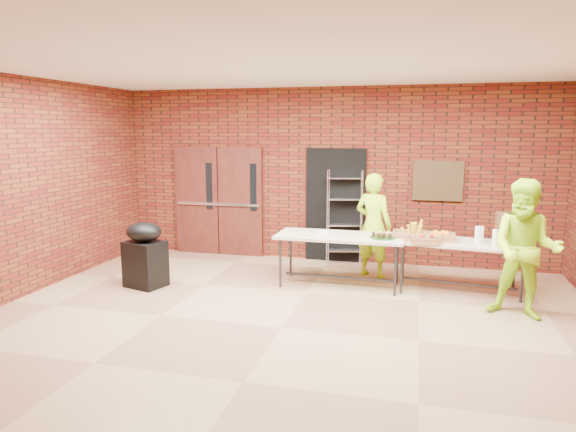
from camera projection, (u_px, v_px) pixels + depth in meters
The scene contains 19 objects.
room at pixel (282, 200), 6.10m from camera, with size 8.08×7.08×3.28m.
double_doors at pixel (219, 201), 10.01m from camera, with size 1.78×0.12×2.10m.
dark_doorway at pixel (335, 205), 9.48m from camera, with size 1.10×0.06×2.10m, color black.
bronze_plaque at pixel (438, 181), 8.95m from camera, with size 0.85×0.04×0.70m, color #45301B.
wire_rack at pixel (345, 217), 9.33m from camera, with size 0.63×0.21×1.71m, color silver, non-canonical shape.
table_left at pixel (340, 239), 7.99m from camera, with size 1.98×0.85×0.81m.
table_right at pixel (460, 246), 7.69m from camera, with size 1.96×1.01×0.77m.
basket_bananas at pixel (409, 235), 7.82m from camera, with size 0.49×0.38×0.15m.
basket_oranges at pixel (440, 237), 7.75m from camera, with size 0.44×0.34×0.14m.
basket_apples at pixel (426, 239), 7.60m from camera, with size 0.42×0.33×0.13m.
muffin_tray at pixel (383, 235), 7.74m from camera, with size 0.38×0.38×0.10m.
napkin_box at pixel (323, 233), 8.01m from camera, with size 0.17×0.11×0.06m, color white.
coffee_dispenser at pixel (508, 228), 7.57m from camera, with size 0.34×0.30×0.44m, color #51361B.
cup_stack_front at pixel (478, 235), 7.49m from camera, with size 0.09×0.09×0.26m, color white.
cup_stack_mid at pixel (495, 238), 7.36m from camera, with size 0.08×0.08×0.24m, color white.
cup_stack_back at pixel (481, 234), 7.65m from camera, with size 0.08×0.08×0.23m, color white.
covered_grill at pixel (145, 254), 7.98m from camera, with size 0.67×0.61×1.03m.
volunteer_woman at pixel (373, 225), 8.49m from camera, with size 0.63×0.42×1.74m, color #AEF11A.
volunteer_man at pixel (525, 249), 6.58m from camera, with size 0.88×0.69×1.82m, color #AEF11A.
Camera 1 is at (1.57, -5.84, 2.42)m, focal length 32.00 mm.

